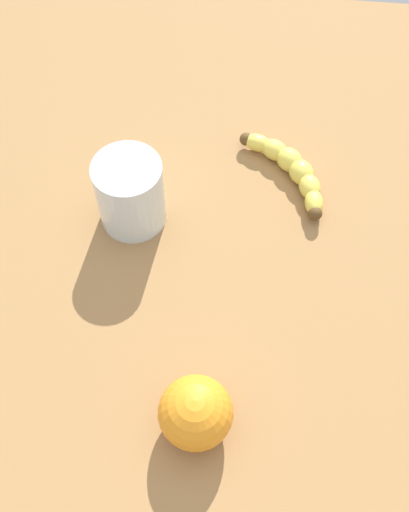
{
  "coord_description": "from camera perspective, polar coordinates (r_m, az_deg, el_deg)",
  "views": [
    {
      "loc": [
        -42.31,
        -3.8,
        77.25
      ],
      "look_at": [
        0.72,
        0.72,
        5.0
      ],
      "focal_mm": 43.47,
      "sensor_mm": 36.0,
      "label": 1
    }
  ],
  "objects": [
    {
      "name": "banana",
      "position": [
        0.94,
        7.95,
        7.98
      ],
      "size": [
        15.2,
        13.11,
        3.46
      ],
      "rotation": [
        0.0,
        0.0,
        0.7
      ],
      "color": "#E3CD4C",
      "rests_on": "wooden_tabletop"
    },
    {
      "name": "orange_fruit",
      "position": [
        0.73,
        -0.83,
        -14.22
      ],
      "size": [
        8.71,
        8.71,
        8.71
      ],
      "primitive_type": "sphere",
      "color": "orange",
      "rests_on": "wooden_tabletop"
    },
    {
      "name": "smoothie_glass",
      "position": [
        0.87,
        -6.83,
        5.62
      ],
      "size": [
        9.51,
        9.51,
        11.03
      ],
      "color": "silver",
      "rests_on": "wooden_tabletop"
    },
    {
      "name": "wooden_tabletop",
      "position": [
        0.87,
        0.42,
        -1.63
      ],
      "size": [
        120.0,
        120.0,
        3.0
      ],
      "primitive_type": "cube",
      "color": "olive",
      "rests_on": "ground"
    }
  ]
}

